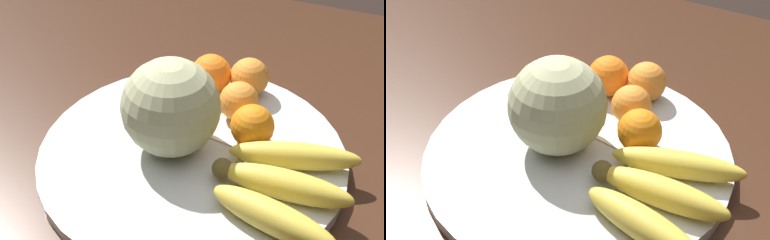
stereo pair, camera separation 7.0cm
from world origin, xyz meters
The scene contains 10 objects.
kitchen_table centered at (0.00, 0.00, 0.68)m, with size 1.48×1.04×0.77m.
fruit_bowl centered at (0.03, 0.04, 0.79)m, with size 0.42×0.42×0.02m.
melon centered at (0.06, 0.05, 0.86)m, with size 0.13×0.13×0.13m.
banana_bunch centered at (-0.10, 0.08, 0.81)m, with size 0.18×0.19×0.04m.
orange_front_left centered at (0.11, -0.06, 0.83)m, with size 0.07×0.07×0.07m.
orange_front_right centered at (0.01, -0.11, 0.82)m, with size 0.06×0.06×0.06m.
orange_mid_center centered at (0.00, -0.05, 0.82)m, with size 0.06×0.06×0.06m.
orange_back_left centered at (-0.04, 0.00, 0.82)m, with size 0.06×0.06×0.06m.
orange_back_right centered at (0.06, -0.10, 0.82)m, with size 0.06×0.06×0.06m.
produce_tag centered at (0.01, 0.00, 0.79)m, with size 0.08×0.04×0.00m.
Camera 2 is at (-0.25, 0.52, 1.27)m, focal length 50.00 mm.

